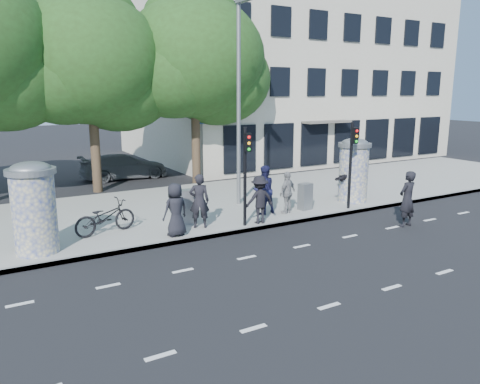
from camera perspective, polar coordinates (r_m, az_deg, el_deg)
ground at (r=13.73m, az=11.13°, el=-8.16°), size 120.00×120.00×0.00m
sidewalk at (r=19.69m, az=-3.35°, el=-1.43°), size 40.00×8.00×0.15m
curb at (r=16.38m, az=2.94°, el=-4.27°), size 40.00×0.10×0.16m
lane_dash_near at (r=12.29m, az=18.01°, el=-11.02°), size 32.00×0.12×0.01m
lane_dash_far at (r=14.74m, az=7.53°, el=-6.57°), size 32.00×0.12×0.01m
ad_column_left at (r=14.51m, az=-23.84°, el=-1.54°), size 1.36×1.36×2.65m
ad_column_right at (r=20.12m, az=13.68°, el=2.79°), size 1.36×1.36×2.65m
traffic_pole_near at (r=15.79m, az=0.72°, el=3.14°), size 0.22×0.31×3.40m
traffic_pole_far at (r=18.69m, az=13.48°, el=4.24°), size 0.22×0.31×3.40m
street_lamp at (r=18.75m, az=-0.07°, el=12.46°), size 0.25×0.93×8.00m
tree_near_left at (r=22.90m, az=-17.88°, el=15.04°), size 6.80×6.80×8.97m
tree_center at (r=24.15m, az=-5.61°, el=15.97°), size 7.00×7.00×9.30m
building at (r=36.07m, az=4.82°, el=14.25°), size 20.30×15.85×12.00m
ped_a at (r=15.06m, az=-7.86°, el=-2.15°), size 0.92×0.68×1.73m
ped_b at (r=15.87m, az=-4.98°, el=-1.10°), size 0.80×0.68×1.86m
ped_c at (r=17.62m, az=2.91°, el=0.27°), size 0.91×0.72×1.85m
ped_d at (r=16.39m, az=2.40°, el=-0.93°), size 1.15×0.74×1.69m
ped_e at (r=17.79m, az=5.80°, el=-0.05°), size 1.08×0.85×1.61m
ped_f at (r=20.11m, az=13.18°, el=1.58°), size 1.89×1.29×1.93m
man_road at (r=17.49m, az=19.70°, el=-0.80°), size 0.77×0.55×1.99m
bicycle at (r=15.86m, az=-16.12°, el=-2.96°), size 1.19×2.21×1.10m
cabinet_left at (r=16.46m, az=-6.61°, el=-1.80°), size 0.61×0.46×1.21m
cabinet_right at (r=18.46m, az=7.94°, el=-0.55°), size 0.55×0.43×1.05m
car_right at (r=26.30m, az=-13.94°, el=3.04°), size 1.99×4.69×1.35m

